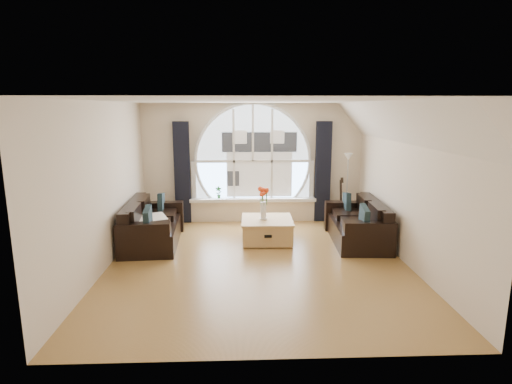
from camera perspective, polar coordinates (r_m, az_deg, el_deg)
name	(u,v)px	position (r m, az deg, el deg)	size (l,w,h in m)	color
ground	(258,263)	(7.12, 0.29, -9.78)	(5.00, 5.50, 0.01)	brown
ceiling	(258,101)	(6.63, 0.31, 12.51)	(5.00, 5.50, 0.01)	silver
wall_back	(253,163)	(9.46, -0.44, 4.03)	(5.00, 0.01, 2.70)	beige
wall_front	(271,236)	(4.08, 2.03, -6.16)	(5.00, 0.01, 2.70)	beige
wall_left	(104,186)	(7.09, -20.32, 0.76)	(0.01, 5.50, 2.70)	beige
wall_right	(408,184)	(7.30, 20.32, 1.05)	(0.01, 5.50, 2.70)	beige
attic_slope	(395,123)	(7.08, 18.62, 9.02)	(0.92, 5.50, 0.72)	silver
arched_window	(253,151)	(9.40, -0.44, 5.67)	(2.60, 0.06, 2.15)	silver
window_sill	(253,200)	(9.51, -0.42, -1.07)	(2.90, 0.22, 0.08)	white
window_frame	(253,151)	(9.37, -0.43, 5.65)	(2.76, 0.08, 2.15)	white
neighbor_house	(259,157)	(9.40, 0.48, 4.90)	(1.70, 0.02, 1.50)	silver
curtain_left	(182,173)	(9.46, -10.16, 2.62)	(0.35, 0.12, 2.30)	black
curtain_right	(323,172)	(9.56, 9.23, 2.74)	(0.35, 0.12, 2.30)	black
sofa_left	(153,224)	(8.21, -14.04, -4.27)	(0.93, 1.86, 0.83)	black
sofa_right	(357,222)	(8.31, 13.76, -4.06)	(0.91, 1.83, 0.81)	black
coffee_chest	(267,229)	(8.18, 1.53, -5.13)	(0.99, 0.99, 0.49)	#AC854F
throw_blanket	(151,220)	(8.08, -14.27, -3.79)	(0.55, 0.55, 0.10)	silver
vase_flowers	(263,200)	(8.00, 1.03, -1.10)	(0.24, 0.24, 0.70)	white
floor_lamp	(347,188)	(9.56, 12.47, 0.49)	(0.24, 0.24, 1.60)	#B2B2B2
guitar	(340,200)	(9.63, 11.54, -1.03)	(0.36, 0.24, 1.06)	olive
potted_plant	(219,192)	(9.48, -5.20, -0.05)	(0.15, 0.10, 0.28)	#1E6023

